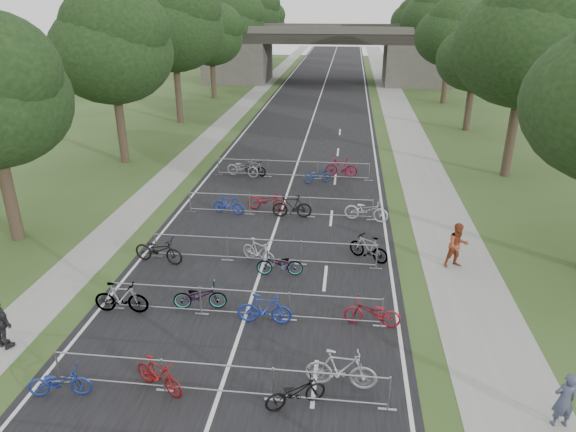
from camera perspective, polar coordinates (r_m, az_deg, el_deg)
name	(u,v)px	position (r m, az deg, el deg)	size (l,w,h in m)	color
road	(318,104)	(54.62, 3.31, 12.33)	(11.00, 140.00, 0.01)	black
sidewalk_right	(396,106)	(54.74, 11.88, 11.91)	(3.00, 140.00, 0.01)	gray
sidewalk_left	(247,102)	(55.57, -4.61, 12.48)	(2.00, 140.00, 0.01)	gray
lane_markings	(318,104)	(54.62, 3.31, 12.32)	(0.12, 140.00, 0.00)	silver
overpass_bridge	(326,54)	(68.97, 4.22, 17.50)	(31.00, 8.00, 7.05)	#45433E
tree_left_1	(112,48)	(34.84, -18.96, 17.24)	(7.56, 7.56, 11.53)	#33261C
tree_right_1	(530,41)	(33.11, 25.30, 17.14)	(8.18, 8.18, 12.47)	#33261C
tree_left_2	(174,25)	(45.94, -12.59, 20.03)	(8.40, 8.40, 12.81)	#33261C
tree_right_2	(477,56)	(44.82, 20.30, 16.36)	(6.16, 6.16, 9.39)	#33261C
tree_left_3	(212,36)	(57.51, -8.48, 19.18)	(6.72, 6.72, 10.25)	#33261C
tree_right_3	(452,33)	(56.48, 17.77, 18.78)	(7.17, 7.17, 10.93)	#33261C
tree_left_4	(235,23)	(69.13, -5.86, 20.59)	(7.56, 7.56, 11.53)	#33261C
tree_right_4	(436,18)	(68.27, 16.08, 20.35)	(8.18, 8.18, 12.47)	#33261C
tree_left_5	(252,13)	(80.87, -3.97, 21.56)	(8.40, 8.40, 12.81)	#33261C
tree_right_5	(422,30)	(80.24, 14.64, 19.36)	(6.16, 6.16, 9.39)	#33261C
tree_left_6	(266,22)	(92.74, -2.51, 20.77)	(6.72, 6.72, 10.25)	#33261C
tree_right_6	(413,20)	(92.10, 13.76, 20.44)	(7.17, 7.17, 10.93)	#33261C
barrier_row_2	(218,380)	(14.76, -7.83, -17.59)	(9.70, 0.08, 1.10)	#919498
barrier_row_3	(245,304)	(17.73, -4.84, -9.69)	(9.70, 0.08, 1.10)	#919498
barrier_row_4	(264,251)	(21.14, -2.74, -3.88)	(9.70, 0.08, 1.10)	#919498
barrier_row_5	(280,206)	(25.65, -0.94, 1.14)	(9.70, 0.08, 1.10)	#919498
barrier_row_6	(293,169)	(31.26, 0.51, 5.21)	(9.70, 0.08, 1.10)	#919498
bike_8	(59,382)	(15.98, -24.05, -16.49)	(0.60, 1.73, 0.91)	navy
bike_9	(159,375)	(15.24, -14.17, -16.76)	(0.49, 1.75, 1.05)	maroon
bike_10	(296,392)	(14.42, 0.84, -19.00)	(0.60, 1.71, 0.90)	black
bike_11	(341,370)	(14.94, 5.92, -16.61)	(0.57, 2.02, 1.21)	#9C9DA3
bike_12	(121,298)	(18.82, -18.05, -8.66)	(0.54, 1.91, 1.15)	#919498
bike_13	(200,296)	(18.44, -9.76, -8.78)	(0.65, 1.87, 0.98)	#919498
bike_14	(265,309)	(17.39, -2.61, -10.30)	(0.52, 1.85, 1.11)	navy
bike_15	(372,313)	(17.52, 9.35, -10.58)	(0.66, 1.88, 0.99)	maroon
bike_16	(158,250)	(21.79, -14.19, -3.68)	(0.75, 2.16, 1.14)	black
bike_17	(259,252)	(21.12, -3.26, -3.98)	(0.50, 1.76, 1.06)	#ADADB5
bike_18	(280,264)	(20.22, -0.94, -5.39)	(0.64, 1.83, 0.96)	#919498
bike_19	(369,248)	(21.59, 8.95, -3.55)	(0.52, 1.83, 1.10)	#919498
bike_20	(229,204)	(26.11, -6.62, 1.30)	(0.48, 1.69, 1.01)	#1D349F
bike_21	(267,201)	(26.34, -2.37, 1.71)	(0.72, 2.06, 1.08)	maroon
bike_22	(292,206)	(25.46, 0.45, 1.08)	(0.55, 1.96, 1.18)	black
bike_23	(366,210)	(25.36, 8.70, 0.65)	(0.75, 2.16, 1.13)	#B2B0B9
bike_24	(243,168)	(31.62, -5.05, 5.34)	(0.73, 2.09, 1.10)	#A5A5AD
bike_25	(255,168)	(31.80, -3.66, 5.37)	(0.46, 1.61, 0.97)	#919498
bike_26	(317,176)	(30.47, 3.25, 4.50)	(0.59, 1.69, 0.89)	#1B4597
bike_27	(341,167)	(31.63, 5.95, 5.40)	(0.56, 1.98, 1.19)	maroon
pedestrian_a	(564,400)	(15.34, 28.34, -17.58)	(0.59, 0.39, 1.62)	#373D52
pedestrian_b	(458,246)	(21.73, 18.32, -3.16)	(0.92, 0.72, 1.90)	brown
pedestrian_c	(0,322)	(18.35, -29.38, -10.21)	(1.12, 0.47, 1.91)	black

